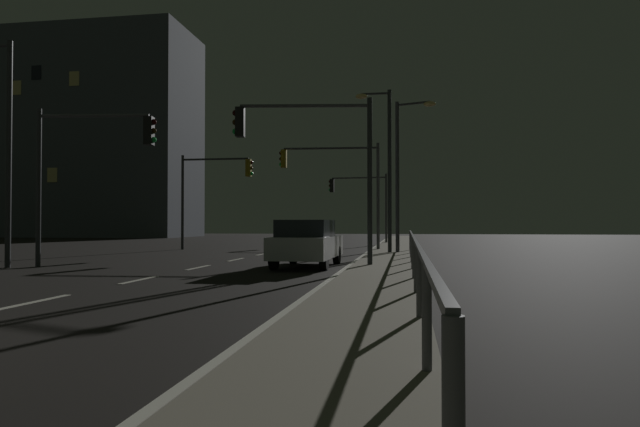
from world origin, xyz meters
TOP-DOWN VIEW (x-y plane):
  - ground_plane at (0.00, 17.50)m, footprint 112.00×112.00m
  - sidewalk_right at (6.07, 17.50)m, footprint 2.04×77.00m
  - lane_markings_center at (0.00, 21.00)m, footprint 0.14×50.00m
  - lane_edge_line at (4.80, 22.50)m, footprint 0.14×53.00m
  - car at (3.47, 13.94)m, footprint 1.88×4.42m
  - traffic_light_mid_left at (3.47, 34.68)m, footprint 4.21×0.57m
  - traffic_light_far_left at (-3.76, 12.80)m, footprint 4.06×0.73m
  - traffic_light_far_right at (3.05, 24.18)m, footprint 5.26×0.59m
  - traffic_light_near_left at (-3.88, 25.02)m, footprint 4.17×0.34m
  - traffic_light_overhead_east at (3.68, 13.16)m, footprint 4.48×0.84m
  - street_lamp_median at (6.64, 21.32)m, footprint 1.83×0.76m
  - street_lamp_far_end at (5.77, 21.12)m, footprint 1.66×0.36m
  - street_lamp_mid_block at (-6.51, 12.02)m, footprint 2.10×0.36m
  - barrier_fence at (6.94, 10.67)m, footprint 0.09×25.43m
  - building_distant at (-28.12, 52.72)m, footprint 22.46×10.22m

SIDE VIEW (x-z plane):
  - ground_plane at x=0.00m, z-range 0.00..0.00m
  - lane_edge_line at x=4.80m, z-range 0.00..0.01m
  - lane_markings_center at x=0.00m, z-range 0.00..0.01m
  - sidewalk_right at x=6.07m, z-range 0.00..0.14m
  - car at x=3.47m, z-range 0.04..1.61m
  - barrier_fence at x=6.94m, z-range 0.38..1.36m
  - traffic_light_mid_left at x=3.47m, z-range 1.15..5.98m
  - traffic_light_near_left at x=-3.88m, z-range 1.10..6.40m
  - traffic_light_far_left at x=-3.76m, z-range 1.10..6.44m
  - traffic_light_overhead_east at x=3.68m, z-range 1.27..6.63m
  - traffic_light_far_right at x=3.05m, z-range 1.33..6.84m
  - street_lamp_median at x=6.64m, z-range 0.86..7.82m
  - street_lamp_mid_block at x=-6.51m, z-range 0.75..8.25m
  - street_lamp_far_end at x=5.77m, z-range 0.85..8.32m
  - building_distant at x=-28.12m, z-range 0.00..22.73m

